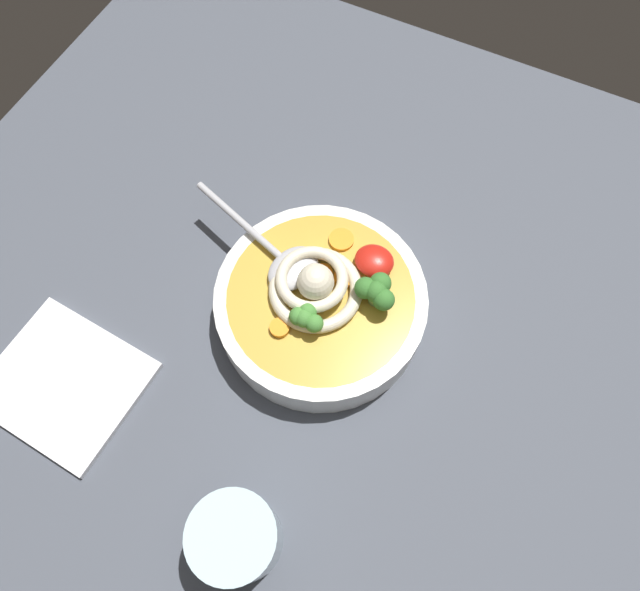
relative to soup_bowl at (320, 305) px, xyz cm
name	(u,v)px	position (x,y,z in cm)	size (l,w,h in cm)	color
table_slab	(306,348)	(-0.08, 3.70, -4.50)	(99.40, 99.40, 4.02)	#474C56
soup_bowl	(320,305)	(0.00, 0.00, 0.00)	(22.30, 22.30, 4.82)	white
noodle_pile	(315,285)	(0.75, -0.27, 3.67)	(10.68, 10.47, 4.29)	beige
soup_spoon	(284,260)	(5.03, -1.64, 3.13)	(17.41, 8.57, 1.60)	#B7B7BC
chili_sauce_dollop	(374,261)	(-3.50, -5.72, 3.27)	(4.18, 3.76, 1.88)	red
broccoli_floret_near_spoon	(376,291)	(-5.24, -2.04, 4.52)	(4.42, 3.81, 3.50)	#7A9E60
broccoli_floret_beside_chili	(306,320)	(-0.34, 3.70, 4.13)	(3.63, 3.12, 2.87)	#7A9E60
carrot_slice_front	(341,240)	(0.84, -6.86, 2.56)	(2.70, 2.70, 0.46)	orange
carrot_slice_left	(344,278)	(-1.45, -2.78, 2.72)	(2.16, 2.16, 0.78)	orange
carrot_slice_far	(280,328)	(1.98, 5.13, 2.65)	(2.03, 2.03, 0.64)	orange
carrot_slice_rear	(322,273)	(0.88, -2.35, 2.56)	(2.15, 2.15, 0.46)	orange
drinking_glass	(237,538)	(-3.85, 23.96, 2.04)	(7.59, 7.59, 9.06)	silver
folded_napkin	(65,383)	(20.37, 19.05, -2.09)	(15.46, 13.41, 0.80)	white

